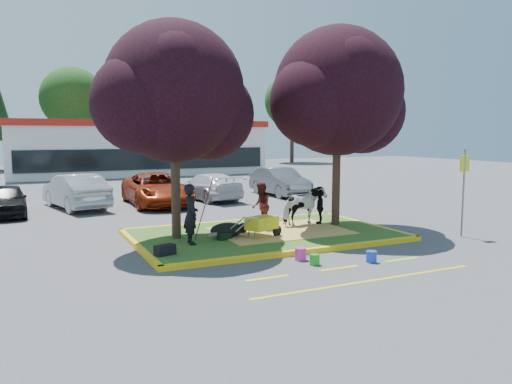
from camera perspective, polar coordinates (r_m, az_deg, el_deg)
name	(u,v)px	position (r m, az deg, el deg)	size (l,w,h in m)	color
ground	(264,237)	(16.21, 0.93, -5.16)	(90.00, 90.00, 0.00)	#424244
median_island	(264,235)	(16.19, 0.93, -4.90)	(8.00, 5.00, 0.15)	#30541A
curb_near	(305,252)	(13.99, 5.67, -6.79)	(8.30, 0.16, 0.15)	yellow
curb_far	(233,222)	(18.50, -2.63, -3.45)	(8.30, 0.16, 0.15)	yellow
curb_left	(138,247)	(14.88, -13.37, -6.12)	(0.16, 5.30, 0.15)	yellow
curb_right	(366,225)	(18.34, 12.45, -3.69)	(0.16, 5.30, 0.15)	yellow
straw_bedding	(280,231)	(16.45, 2.81, -4.44)	(4.20, 3.00, 0.01)	tan
tree_purple_left	(175,99)	(15.24, -9.26, 10.49)	(5.06, 4.20, 6.51)	black
tree_purple_right	(339,97)	(17.56, 9.41, 10.62)	(5.30, 4.40, 6.82)	black
fire_lane_stripe_a	(267,278)	(11.70, 1.30, -9.81)	(1.10, 0.12, 0.01)	yellow
fire_lane_stripe_b	(339,268)	(12.69, 9.49, -8.58)	(1.10, 0.12, 0.01)	yellow
fire_lane_stripe_c	(402,260)	(13.90, 16.32, -7.42)	(1.10, 0.12, 0.01)	yellow
fire_lane_long	(370,281)	(11.76, 12.88, -9.88)	(6.00, 0.10, 0.01)	yellow
retail_building	(137,147)	(43.17, -13.39, 5.05)	(20.40, 8.40, 4.40)	silver
treeline	(107,89)	(52.66, -16.64, 11.18)	(46.58, 7.80, 14.63)	black
cow	(304,206)	(17.35, 5.48, -1.62)	(0.74, 1.62, 1.36)	white
calf	(227,230)	(15.39, -3.37, -4.36)	(1.07, 0.61, 0.46)	black
handler	(191,214)	(14.47, -7.46, -2.52)	(0.64, 0.42, 1.75)	black
visitor_a	(261,206)	(16.65, 0.56, -1.59)	(0.76, 0.59, 1.56)	#471714
visitor_b	(320,208)	(17.76, 7.31, -1.78)	(0.68, 0.28, 1.16)	black
wheelbarrow	(262,223)	(15.29, 0.71, -3.59)	(1.72, 0.90, 0.65)	black
gear_bag_dark	(165,250)	(13.41, -10.36, -6.53)	(0.53, 0.29, 0.27)	black
gear_bag_green	(224,236)	(15.11, -3.66, -5.06)	(0.39, 0.24, 0.21)	black
sign_post	(464,182)	(17.34, 22.66, 1.02)	(0.40, 0.06, 2.83)	slate
bucket_green	(315,260)	(12.89, 6.71, -7.68)	(0.26, 0.26, 0.28)	#16951D
bucket_pink	(300,254)	(13.32, 5.10, -7.07)	(0.31, 0.31, 0.33)	#D52F95
bucket_blue	(371,257)	(13.39, 13.05, -7.21)	(0.28, 0.28, 0.30)	blue
car_black	(6,200)	(22.60, -26.65, -0.86)	(1.52, 3.78, 1.29)	black
car_silver	(75,191)	(23.64, -19.94, 0.07)	(1.64, 4.70, 1.55)	#9DA1A5
car_red	(157,189)	(23.80, -11.28, 0.34)	(2.51, 5.45, 1.51)	maroon
car_white	(208,187)	(25.34, -5.45, 0.63)	(1.89, 4.64, 1.35)	silver
car_grey	(280,182)	(27.00, 2.73, 1.19)	(1.59, 4.57, 1.51)	#53555A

